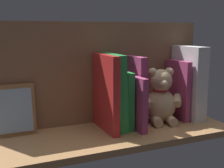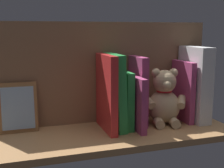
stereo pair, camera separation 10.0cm
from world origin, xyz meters
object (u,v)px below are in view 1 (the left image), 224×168
at_px(dictionary_thick_white, 188,83).
at_px(book_0, 177,90).
at_px(picture_frame_leaning, 15,110).
at_px(teddy_bear, 161,98).

xyz_separation_m(dictionary_thick_white, book_0, (0.04, -0.01, -0.03)).
bearing_deg(dictionary_thick_white, picture_frame_leaning, -5.48).
height_order(book_0, teddy_bear, book_0).
relative_size(dictionary_thick_white, book_0, 1.24).
bearing_deg(picture_frame_leaning, book_0, 175.22).
height_order(book_0, picture_frame_leaning, book_0).
distance_m(teddy_bear, picture_frame_leaning, 0.52).
height_order(dictionary_thick_white, picture_frame_leaning, dictionary_thick_white).
bearing_deg(book_0, teddy_bear, 10.24).
xyz_separation_m(book_0, teddy_bear, (0.09, 0.02, -0.02)).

